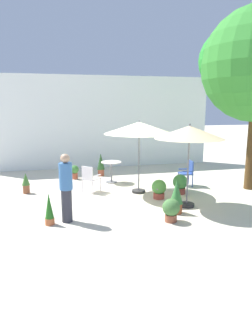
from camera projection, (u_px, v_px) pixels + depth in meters
name	position (u px, v px, depth m)	size (l,w,h in m)	color
ground_plane	(124.00, 196.00, 9.75)	(60.00, 60.00, 0.00)	beige
villa_facade	(100.00, 122.00, 13.97)	(10.36, 0.30, 4.11)	white
patio_umbrella_0	(139.00, 128.00, 9.71)	(2.25, 2.25, 2.36)	#2D2D2D
patio_umbrella_1	(189.00, 133.00, 8.34)	(1.91, 1.91, 2.34)	#2D2D2D
cafe_table_0	(111.00, 168.00, 11.33)	(0.75, 0.75, 0.78)	silver
patio_chair_0	(188.00, 171.00, 10.87)	(0.48, 0.51, 0.90)	#2F4E9B
patio_chair_1	(90.00, 177.00, 10.02)	(0.65, 0.65, 0.89)	white
potted_plant_0	(176.00, 196.00, 8.11)	(0.35, 0.35, 0.91)	#9F502C
potted_plant_1	(180.00, 183.00, 9.92)	(0.48, 0.48, 0.64)	#964336
potted_plant_2	(159.00, 189.00, 9.41)	(0.46, 0.45, 0.59)	#AF4939
potted_plant_3	(75.00, 171.00, 11.91)	(0.33, 0.33, 0.54)	#A94C34
potted_plant_4	(171.00, 209.00, 7.55)	(0.43, 0.43, 0.59)	brown
potted_plant_5	(101.00, 164.00, 12.42)	(0.31, 0.31, 0.92)	#9F4D36
potted_plant_6	(49.00, 210.00, 7.34)	(0.23, 0.23, 0.79)	#C0643A
potted_plant_7	(26.00, 183.00, 9.96)	(0.26, 0.26, 0.67)	brown
standing_person	(66.00, 187.00, 7.44)	(0.45, 0.45, 1.70)	#33333D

